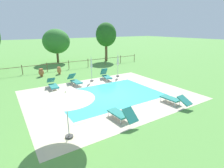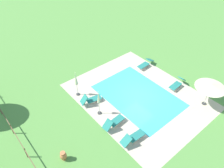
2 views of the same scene
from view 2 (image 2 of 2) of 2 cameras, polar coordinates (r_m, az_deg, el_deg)
The scene contains 14 objects.
ground_plane at distance 19.42m, azimuth 6.86°, elevation -3.10°, with size 160.00×160.00×0.00m, color #599342.
pool_deck_paving at distance 19.42m, azimuth 6.86°, elevation -3.09°, with size 11.58×9.22×0.01m, color beige.
swimming_pool_water at distance 19.42m, azimuth 6.86°, elevation -3.09°, with size 7.41×5.05×0.01m, color #42CCD6.
pool_coping_rim at distance 19.42m, azimuth 6.86°, elevation -3.08°, with size 7.89×5.53×0.01m.
sun_lounger_north_near_steps at distance 16.75m, azimuth 0.56°, elevation -9.94°, with size 0.75×1.99×0.90m.
sun_lounger_north_mid at distance 22.78m, azimuth 8.77°, elevation 5.28°, with size 0.73×2.10×0.72m.
sun_lounger_north_far at distance 18.49m, azimuth -5.51°, elevation -4.01°, with size 0.93×1.93×1.00m.
sun_lounger_north_end at distance 20.83m, azimuth 16.81°, elevation 0.09°, with size 0.74×1.99×0.90m.
sun_lounger_south_near_corner at distance 15.98m, azimuth 5.68°, elevation -13.76°, with size 0.71×2.04×0.82m.
patio_umbrella_open_foreground at distance 18.90m, azimuth 24.55°, elevation -0.47°, with size 2.43×2.43×2.22m.
patio_umbrella_closed_row_west at distance 18.56m, azimuth -9.45°, elevation 1.02°, with size 0.32×0.32×2.47m.
patio_umbrella_closed_row_centre at distance 16.70m, azimuth -3.52°, elevation -3.98°, with size 0.32×0.32×2.44m.
terracotta_urn_near_fence at distance 15.37m, azimuth -12.69°, elevation -17.94°, with size 0.45×0.45×0.78m.
perimeter_fence at distance 15.95m, azimuth -21.83°, elevation -16.14°, with size 20.45×0.08×1.05m.
Camera 2 is at (-9.26, 10.76, 13.26)m, focal length 34.75 mm.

